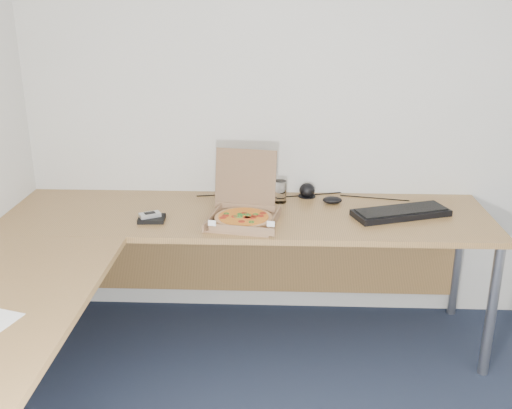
{
  "coord_description": "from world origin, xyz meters",
  "views": [
    {
      "loc": [
        -0.33,
        -1.51,
        1.81
      ],
      "look_at": [
        -0.45,
        1.28,
        0.82
      ],
      "focal_mm": 42.05,
      "sensor_mm": 36.0,
      "label": 1
    }
  ],
  "objects_px": {
    "wallet": "(152,219)",
    "pizza_box": "(244,214)",
    "keyboard": "(401,213)",
    "desk": "(171,251)",
    "drinking_glass": "(280,192)"
  },
  "relations": [
    {
      "from": "desk",
      "to": "drinking_glass",
      "type": "xyz_separation_m",
      "value": [
        0.49,
        0.61,
        0.09
      ]
    },
    {
      "from": "drinking_glass",
      "to": "wallet",
      "type": "relative_size",
      "value": 0.93
    },
    {
      "from": "desk",
      "to": "drinking_glass",
      "type": "height_order",
      "value": "drinking_glass"
    },
    {
      "from": "pizza_box",
      "to": "keyboard",
      "type": "xyz_separation_m",
      "value": [
        0.8,
        0.12,
        -0.02
      ]
    },
    {
      "from": "desk",
      "to": "drinking_glass",
      "type": "relative_size",
      "value": 20.76
    },
    {
      "from": "desk",
      "to": "pizza_box",
      "type": "relative_size",
      "value": 6.73
    },
    {
      "from": "desk",
      "to": "keyboard",
      "type": "distance_m",
      "value": 1.19
    },
    {
      "from": "desk",
      "to": "wallet",
      "type": "distance_m",
      "value": 0.33
    },
    {
      "from": "keyboard",
      "to": "wallet",
      "type": "distance_m",
      "value": 1.26
    },
    {
      "from": "wallet",
      "to": "pizza_box",
      "type": "bearing_deg",
      "value": -2.3
    },
    {
      "from": "desk",
      "to": "pizza_box",
      "type": "bearing_deg",
      "value": 43.98
    },
    {
      "from": "desk",
      "to": "keyboard",
      "type": "bearing_deg",
      "value": 20.69
    },
    {
      "from": "wallet",
      "to": "keyboard",
      "type": "bearing_deg",
      "value": 2.4
    },
    {
      "from": "pizza_box",
      "to": "keyboard",
      "type": "distance_m",
      "value": 0.81
    },
    {
      "from": "pizza_box",
      "to": "wallet",
      "type": "xyz_separation_m",
      "value": [
        -0.46,
        -0.01,
        -0.03
      ]
    }
  ]
}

